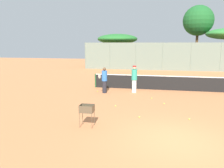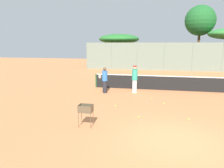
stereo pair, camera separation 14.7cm
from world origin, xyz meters
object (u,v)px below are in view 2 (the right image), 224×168
at_px(player_white_outfit, 105,80).
at_px(parked_car, 201,64).
at_px(ball_cart, 86,110).
at_px(tennis_net, 167,83).
at_px(player_red_cap, 135,79).

xyz_separation_m(player_white_outfit, parked_car, (9.02, 16.27, -0.25)).
bearing_deg(ball_cart, player_white_outfit, 96.77).
bearing_deg(parked_car, ball_cart, -110.23).
distance_m(ball_cart, parked_car, 23.96).
bearing_deg(tennis_net, parked_car, 71.65).
height_order(player_white_outfit, ball_cart, player_white_outfit).
xyz_separation_m(tennis_net, parked_car, (4.81, 14.50, 0.10)).
bearing_deg(ball_cart, parked_car, 69.77).
distance_m(tennis_net, ball_cart, 8.71).
height_order(tennis_net, ball_cart, tennis_net).
xyz_separation_m(player_white_outfit, player_red_cap, (2.00, 0.54, 0.06)).
bearing_deg(player_red_cap, parked_car, -16.15).
height_order(tennis_net, player_red_cap, player_red_cap).
distance_m(tennis_net, player_red_cap, 2.57).
relative_size(player_white_outfit, player_red_cap, 0.95).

